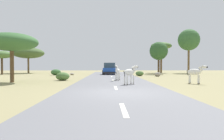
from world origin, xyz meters
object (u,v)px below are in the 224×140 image
bush_2 (140,73)px  rock_1 (72,74)px  zebra_1 (130,73)px  bush_4 (63,76)px  tree_6 (161,46)px  zebra_2 (195,72)px  car_0 (110,69)px  tree_1 (28,53)px  tree_4 (159,51)px  tree_2 (12,42)px  bush_1 (56,72)px  zebra_0 (118,71)px  tree_5 (189,40)px  rock_0 (157,74)px  tree_3 (2,55)px

bush_2 → rock_1: size_ratio=1.69×
zebra_1 → bush_4: (-5.79, 4.56, -0.52)m
bush_2 → tree_6: bearing=62.2°
zebra_1 → zebra_2: same height
car_0 → tree_1: tree_1 is taller
tree_4 → tree_6: tree_6 is taller
zebra_2 → tree_6: tree_6 is taller
zebra_2 → tree_4: tree_4 is taller
tree_2 → tree_4: bearing=43.7°
zebra_1 → tree_6: tree_6 is taller
bush_4 → rock_1: size_ratio=1.96×
tree_1 → tree_2: (6.38, -19.78, -0.31)m
zebra_1 → bush_2: (2.68, 12.37, -0.57)m
bush_1 → bush_2: bush_1 is taller
zebra_0 → tree_1: tree_1 is taller
tree_2 → tree_5: tree_5 is taller
bush_1 → rock_0: bearing=-15.7°
tree_4 → car_0: bearing=-169.3°
zebra_0 → tree_6: size_ratio=0.25×
rock_0 → zebra_2: bearing=-87.3°
tree_1 → zebra_2: bearing=-45.3°
tree_5 → zebra_1: bearing=-120.8°
tree_5 → rock_1: size_ratio=12.42×
car_0 → tree_1: (-14.58, 5.89, 2.76)m
tree_1 → rock_1: tree_1 is taller
tree_1 → bush_4: size_ratio=4.41×
tree_4 → rock_1: (-13.31, -2.91, -3.53)m
tree_6 → bush_2: bearing=-117.8°
rock_0 → rock_1: (-11.40, 4.05, -0.10)m
zebra_1 → tree_3: tree_3 is taller
tree_1 → rock_0: size_ratio=6.84×
zebra_1 → rock_1: zebra_1 is taller
tree_6 → zebra_1: bearing=-109.9°
zebra_2 → car_0: car_0 is taller
tree_1 → bush_1: (6.83, -7.51, -3.19)m
tree_4 → rock_1: bearing=-167.7°
tree_3 → car_0: bearing=-1.1°
car_0 → tree_3: tree_3 is taller
car_0 → bush_2: 5.61m
bush_2 → rock_0: bush_2 is taller
zebra_0 → tree_2: 9.21m
zebra_0 → rock_1: (-6.02, 11.03, -0.72)m
car_0 → tree_3: bearing=2.2°
tree_4 → bush_1: bearing=-168.7°
tree_3 → tree_4: tree_4 is taller
tree_1 → bush_2: size_ratio=5.13×
zebra_0 → bush_2: (3.37, 8.49, -0.56)m
tree_2 → tree_6: (17.97, 20.98, 1.68)m
zebra_2 → tree_3: size_ratio=0.41×
tree_1 → rock_1: size_ratio=8.65×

